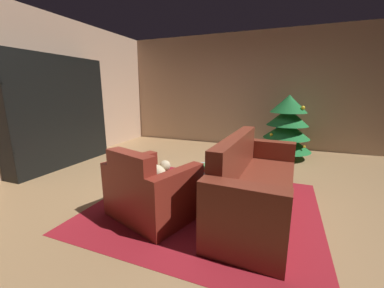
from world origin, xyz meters
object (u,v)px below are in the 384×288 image
(couch_red, at_px, (254,187))
(bottle_on_table, at_px, (210,167))
(decorated_tree, at_px, (287,127))
(bookshelf_unit, at_px, (65,112))
(coffee_table, at_px, (210,174))
(armchair_red, at_px, (151,192))
(book_stack_on_table, at_px, (208,168))

(couch_red, bearing_deg, bottle_on_table, -158.09)
(decorated_tree, bearing_deg, bookshelf_unit, -153.24)
(coffee_table, height_order, bottle_on_table, bottle_on_table)
(bookshelf_unit, relative_size, armchair_red, 1.87)
(armchair_red, relative_size, decorated_tree, 0.82)
(bookshelf_unit, height_order, decorated_tree, bookshelf_unit)
(coffee_table, distance_m, decorated_tree, 2.78)
(bottle_on_table, bearing_deg, decorated_tree, 73.96)
(coffee_table, bearing_deg, armchair_red, -137.66)
(bookshelf_unit, distance_m, decorated_tree, 4.43)
(couch_red, relative_size, coffee_table, 3.20)
(coffee_table, xyz_separation_m, bottle_on_table, (0.04, -0.17, 0.14))
(bookshelf_unit, bearing_deg, bottle_on_table, -14.60)
(armchair_red, height_order, coffee_table, armchair_red)
(bottle_on_table, height_order, decorated_tree, decorated_tree)
(bookshelf_unit, bearing_deg, coffee_table, -11.87)
(bookshelf_unit, height_order, book_stack_on_table, bookshelf_unit)
(armchair_red, xyz_separation_m, couch_red, (1.08, 0.53, 0.02))
(bottle_on_table, bearing_deg, book_stack_on_table, 117.30)
(armchair_red, height_order, couch_red, couch_red)
(coffee_table, relative_size, decorated_tree, 0.47)
(coffee_table, height_order, book_stack_on_table, book_stack_on_table)
(bookshelf_unit, bearing_deg, decorated_tree, 26.76)
(bookshelf_unit, xyz_separation_m, book_stack_on_table, (3.08, -0.71, -0.50))
(bookshelf_unit, distance_m, book_stack_on_table, 3.20)
(armchair_red, distance_m, coffee_table, 0.74)
(couch_red, bearing_deg, book_stack_on_table, -170.64)
(armchair_red, relative_size, book_stack_on_table, 5.30)
(bottle_on_table, xyz_separation_m, decorated_tree, (0.81, 2.81, 0.11))
(armchair_red, height_order, decorated_tree, decorated_tree)
(armchair_red, distance_m, bottle_on_table, 0.72)
(couch_red, bearing_deg, decorated_tree, 83.10)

